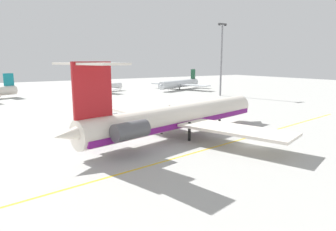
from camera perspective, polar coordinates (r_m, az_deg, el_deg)
ground at (r=50.15m, az=15.55°, el=-5.63°), size 359.46×359.46×0.00m
main_jetliner at (r=52.99m, az=1.35°, el=-0.30°), size 45.91×40.94×13.48m
airliner_mid_left at (r=134.10m, az=-12.90°, el=5.35°), size 25.12×25.14×7.63m
airliner_mid_right at (r=142.34m, az=2.05°, el=6.10°), size 30.16×30.36×9.37m
ground_crew_near_nose at (r=80.42m, az=0.26°, el=1.55°), size 0.28×0.41×1.76m
ground_crew_near_tail at (r=84.07m, az=3.42°, el=1.89°), size 0.27×0.39×1.68m
taxiway_centreline at (r=47.86m, az=8.53°, el=-6.12°), size 91.38×13.11×0.01m
light_mast at (r=118.94m, az=10.20°, el=11.00°), size 4.00×0.70×27.59m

